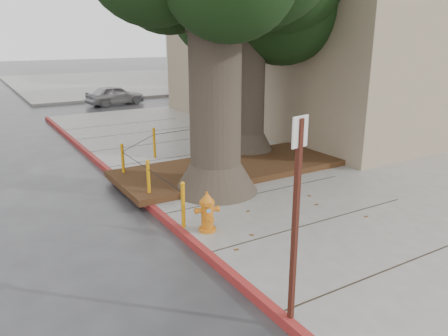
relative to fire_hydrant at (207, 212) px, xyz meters
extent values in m
plane|color=#28282B|center=(1.59, -0.79, -0.54)|extent=(140.00, 140.00, 0.00)
cube|color=slate|center=(7.59, 1.71, -0.46)|extent=(16.00, 26.00, 0.15)
cube|color=slate|center=(7.59, 29.21, -0.46)|extent=(16.00, 20.00, 0.15)
cube|color=maroon|center=(-0.41, 1.71, -0.46)|extent=(0.14, 26.00, 0.16)
cube|color=black|center=(2.49, 3.11, -0.31)|extent=(6.40, 2.60, 0.16)
cube|color=gray|center=(11.59, 7.71, 4.46)|extent=(12.00, 13.00, 10.00)
cube|color=silver|center=(17.59, 25.21, 3.96)|extent=(10.00, 10.00, 9.00)
cube|color=slate|center=(23.59, 31.21, 5.46)|extent=(12.00, 14.00, 12.00)
cone|color=#4C3F33|center=(1.29, 1.91, -0.04)|extent=(2.04, 2.04, 0.70)
cylinder|color=#4C3F33|center=(1.29, 1.91, 1.99)|extent=(1.20, 1.20, 4.22)
cone|color=#4C3F33|center=(3.89, 4.41, -0.04)|extent=(1.77, 1.77, 0.70)
cylinder|color=#4C3F33|center=(3.89, 4.41, 1.78)|extent=(1.04, 1.04, 3.84)
cylinder|color=orange|center=(-0.31, 0.41, 0.06)|extent=(0.08, 0.08, 0.90)
sphere|color=orange|center=(-0.31, 0.41, 0.51)|extent=(0.09, 0.09, 0.09)
cylinder|color=orange|center=(-0.31, 2.21, 0.06)|extent=(0.08, 0.08, 0.90)
sphere|color=orange|center=(-0.31, 2.21, 0.51)|extent=(0.09, 0.09, 0.09)
cylinder|color=orange|center=(-0.31, 4.01, 0.06)|extent=(0.08, 0.08, 0.90)
sphere|color=orange|center=(-0.31, 4.01, 0.51)|extent=(0.09, 0.09, 0.09)
cylinder|color=orange|center=(1.19, 5.51, 0.06)|extent=(0.08, 0.08, 0.90)
sphere|color=orange|center=(1.19, 5.51, 0.51)|extent=(0.09, 0.09, 0.09)
cylinder|color=orange|center=(3.39, 5.71, 0.06)|extent=(0.08, 0.08, 0.90)
sphere|color=orange|center=(3.39, 5.71, 0.51)|extent=(0.09, 0.09, 0.09)
cylinder|color=black|center=(-0.31, 1.31, 0.33)|extent=(0.02, 1.80, 0.02)
cylinder|color=black|center=(-0.31, 3.11, 0.33)|extent=(0.02, 1.80, 0.02)
cylinder|color=black|center=(0.44, 4.76, 0.33)|extent=(1.51, 1.51, 0.02)
cylinder|color=black|center=(2.29, 5.61, 0.33)|extent=(2.20, 0.22, 0.02)
cylinder|color=orange|center=(0.00, 0.01, -0.36)|extent=(0.40, 0.40, 0.06)
cylinder|color=orange|center=(0.00, 0.01, -0.08)|extent=(0.28, 0.28, 0.52)
cylinder|color=orange|center=(0.00, 0.01, 0.19)|extent=(0.37, 0.37, 0.07)
cone|color=orange|center=(0.00, 0.01, 0.29)|extent=(0.34, 0.34, 0.15)
cylinder|color=orange|center=(0.00, 0.01, 0.38)|extent=(0.07, 0.07, 0.05)
cylinder|color=orange|center=(-0.13, 0.04, 0.05)|extent=(0.16, 0.13, 0.09)
cylinder|color=orange|center=(0.13, -0.03, 0.05)|extent=(0.16, 0.13, 0.09)
cylinder|color=orange|center=(-0.03, -0.12, -0.08)|extent=(0.17, 0.17, 0.14)
cube|color=#5999D8|center=(-0.03, -0.11, 0.07)|extent=(0.07, 0.02, 0.07)
cube|color=#471911|center=(-0.36, -2.95, 0.96)|extent=(0.08, 0.08, 2.71)
cube|color=silver|center=(-0.36, -2.95, 2.16)|extent=(0.27, 0.07, 0.38)
imported|color=#ACACB1|center=(3.81, 17.63, 0.01)|extent=(3.38, 1.70, 1.11)
imported|color=#99260D|center=(9.74, 18.06, 0.06)|extent=(3.78, 1.65, 1.21)
camera|label=1|loc=(-3.72, -6.79, 3.24)|focal=35.00mm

